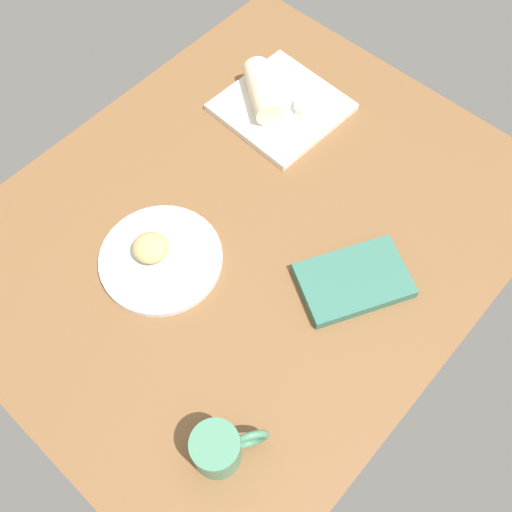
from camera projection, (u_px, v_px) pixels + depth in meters
The scene contains 8 objects.
dining_table at pixel (249, 230), 119.24cm from camera, with size 110.00×90.00×4.00cm, color brown.
round_plate at pixel (161, 259), 112.95cm from camera, with size 23.75×23.75×1.40cm, color white.
scone_pastry at pixel (151, 248), 110.72cm from camera, with size 7.00×6.62×4.57cm, color tan.
square_plate at pixel (281, 107), 131.38cm from camera, with size 24.40×24.40×1.60cm, color white.
sauce_cup at pixel (306, 106), 129.01cm from camera, with size 5.35×5.35×2.02cm.
breakfast_wrap at pixel (263, 91), 128.60cm from camera, with size 6.05×6.05×14.76cm, color beige.
book_stack at pixel (354, 281), 110.22cm from camera, with size 23.94×21.18×2.32cm.
coffee_mug at pixel (219, 449), 92.27cm from camera, with size 11.68×9.07×8.97cm.
Camera 1 is at (45.06, 42.48, 104.04)cm, focal length 41.32 mm.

